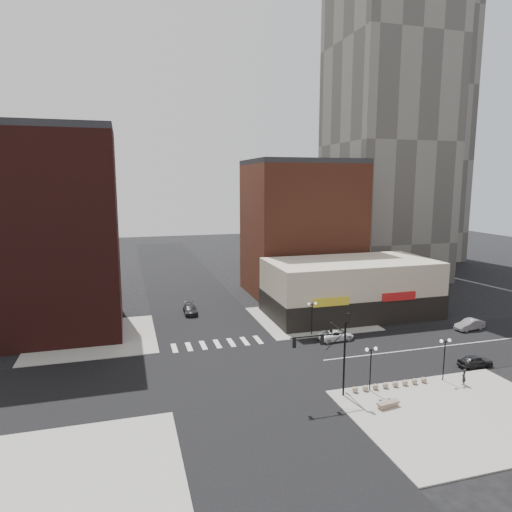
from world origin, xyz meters
name	(u,v)px	position (x,y,z in m)	size (l,w,h in m)	color
ground	(234,371)	(0.00, 0.00, 0.00)	(240.00, 240.00, 0.00)	black
road_ew	(234,371)	(0.00, 0.00, 0.01)	(200.00, 14.00, 0.02)	black
road_ns	(234,371)	(0.00, 0.00, 0.01)	(14.00, 200.00, 0.02)	black
sidewalk_nw	(93,338)	(-14.50, 14.50, 0.06)	(15.00, 15.00, 0.12)	gray
sidewalk_ne	(310,318)	(14.50, 14.50, 0.06)	(15.00, 15.00, 0.12)	gray
sidewalk_se	(460,415)	(16.00, -14.00, 0.06)	(18.00, 14.00, 0.12)	gray
sidewalk_sw	(66,486)	(-14.50, -14.50, 0.06)	(15.00, 15.00, 0.12)	gray
building_nw	(51,236)	(-19.00, 18.50, 12.50)	(16.00, 15.00, 25.00)	#391412
building_ne_midrise	(301,230)	(19.00, 29.50, 11.00)	(18.00, 15.00, 22.00)	brown
tower_near	(391,44)	(40.00, 38.00, 45.00)	(20.00, 20.00, 90.00)	#47443F
tower_far	(421,90)	(60.00, 56.00, 41.00)	(18.00, 18.00, 82.00)	#47443F
building_ne_row	(350,292)	(21.00, 15.00, 3.30)	(24.20, 12.20, 8.00)	beige
traffic_signal	(333,344)	(7.24, -7.83, 4.96)	(5.59, 3.09, 7.77)	black
street_lamp_se_a	(371,358)	(11.00, -8.00, 3.29)	(1.22, 0.32, 4.16)	black
street_lamp_se_b	(445,349)	(19.00, -8.00, 3.29)	(1.22, 0.32, 4.16)	black
street_lamp_ne	(312,310)	(12.00, 8.00, 3.29)	(1.22, 0.32, 4.16)	black
bollard_row	(390,385)	(13.17, -8.00, 0.39)	(7.89, 0.54, 0.54)	gray
white_suv	(336,335)	(14.11, 5.52, 0.63)	(2.08, 4.51, 1.25)	white
dark_sedan_east	(475,361)	(24.55, -6.00, 0.64)	(1.50, 3.74, 1.27)	black
silver_sedan	(470,325)	(32.75, 4.24, 0.69)	(1.47, 4.22, 1.39)	gray
dark_sedan_north	(190,310)	(-1.43, 21.60, 0.67)	(1.87, 4.59, 1.33)	black
pedestrian	(464,377)	(20.15, -9.45, 0.92)	(0.58, 0.38, 1.59)	black
stone_bench	(388,404)	(10.88, -11.29, 0.38)	(2.14, 0.95, 0.48)	#836C5A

